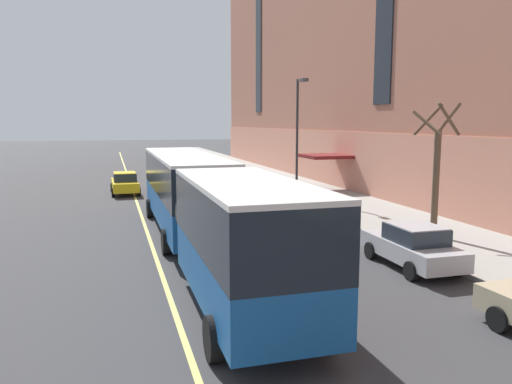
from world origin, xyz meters
TOP-DOWN VIEW (x-y plane):
  - ground_plane at (0.00, 0.00)m, footprint 260.00×260.00m
  - sidewalk at (9.79, 3.00)m, footprint 5.67×160.00m
  - city_bus at (-0.95, 3.63)m, footprint 2.91×20.50m
  - parked_car_silver_0 at (5.90, -0.13)m, footprint 1.97×4.34m
  - parked_car_white_1 at (5.74, 27.96)m, footprint 2.06×4.72m
  - parked_car_red_2 at (5.82, 8.59)m, footprint 1.92×4.45m
  - parked_car_silver_3 at (5.80, 20.69)m, footprint 2.01×4.71m
  - taxi_cab at (-3.25, 21.47)m, footprint 2.01×4.54m
  - street_tree_mid_block at (9.25, 3.34)m, footprint 1.72×1.73m
  - street_lamp at (7.55, 15.37)m, footprint 0.36×1.48m
  - lane_centerline at (-2.65, 3.00)m, footprint 0.16×140.00m

SIDE VIEW (x-z plane):
  - ground_plane at x=0.00m, z-range 0.00..0.00m
  - lane_centerline at x=-2.65m, z-range 0.00..0.01m
  - sidewalk at x=9.79m, z-range 0.00..0.15m
  - parked_car_silver_0 at x=5.90m, z-range 0.00..1.56m
  - parked_car_red_2 at x=5.82m, z-range 0.00..1.56m
  - taxi_cab at x=-3.25m, z-range 0.00..1.56m
  - parked_car_silver_3 at x=5.80m, z-range 0.00..1.56m
  - parked_car_white_1 at x=5.74m, z-range 0.00..1.56m
  - city_bus at x=-0.95m, z-range 0.29..3.93m
  - street_tree_mid_block at x=9.25m, z-range 0.22..5.97m
  - street_lamp at x=7.55m, z-range 0.95..8.61m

